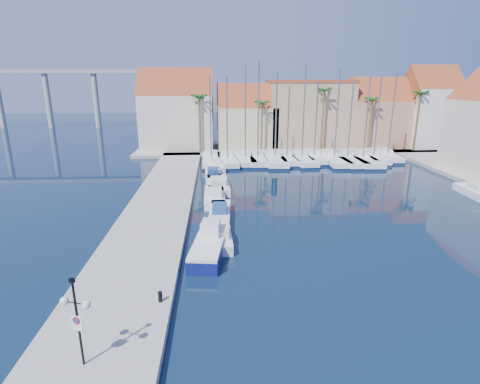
# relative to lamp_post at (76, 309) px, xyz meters

# --- Properties ---
(ground) EXTENTS (260.00, 260.00, 0.00)m
(ground) POSITION_rel_lamp_post_xyz_m (9.15, 5.60, -3.15)
(ground) COLOR black
(ground) RESTS_ON ground
(quay_west) EXTENTS (6.00, 77.00, 0.50)m
(quay_west) POSITION_rel_lamp_post_xyz_m (0.15, 19.10, -2.90)
(quay_west) COLOR gray
(quay_west) RESTS_ON ground
(shore_north) EXTENTS (54.00, 16.00, 0.50)m
(shore_north) POSITION_rel_lamp_post_xyz_m (19.15, 53.60, -2.90)
(shore_north) COLOR gray
(shore_north) RESTS_ON ground
(lamp_post) EXTENTS (1.32, 0.68, 4.04)m
(lamp_post) POSITION_rel_lamp_post_xyz_m (0.00, 0.00, 0.00)
(lamp_post) COLOR black
(lamp_post) RESTS_ON quay_west
(bollard) EXTENTS (0.23, 0.23, 0.57)m
(bollard) POSITION_rel_lamp_post_xyz_m (2.55, 4.47, -2.36)
(bollard) COLOR black
(bollard) RESTS_ON quay_west
(fishing_boat) EXTENTS (2.80, 6.22, 2.10)m
(fishing_boat) POSITION_rel_lamp_post_xyz_m (5.06, 11.06, -2.45)
(fishing_boat) COLOR navy
(fishing_boat) RESTS_ON ground
(motorboat_west_0) EXTENTS (1.78, 5.13, 1.40)m
(motorboat_west_0) POSITION_rel_lamp_post_xyz_m (5.89, 12.92, -2.64)
(motorboat_west_0) COLOR white
(motorboat_west_0) RESTS_ON ground
(motorboat_west_1) EXTENTS (2.08, 5.70, 1.40)m
(motorboat_west_1) POSITION_rel_lamp_post_xyz_m (5.93, 18.33, -2.64)
(motorboat_west_1) COLOR white
(motorboat_west_1) RESTS_ON ground
(motorboat_west_2) EXTENTS (2.11, 6.40, 1.40)m
(motorboat_west_2) POSITION_rel_lamp_post_xyz_m (5.44, 23.25, -2.64)
(motorboat_west_2) COLOR white
(motorboat_west_2) RESTS_ON ground
(motorboat_west_3) EXTENTS (2.64, 7.41, 1.40)m
(motorboat_west_3) POSITION_rel_lamp_post_xyz_m (5.83, 27.83, -2.64)
(motorboat_west_3) COLOR white
(motorboat_west_3) RESTS_ON ground
(motorboat_west_4) EXTENTS (2.14, 6.07, 1.40)m
(motorboat_west_4) POSITION_rel_lamp_post_xyz_m (5.25, 32.72, -2.64)
(motorboat_west_4) COLOR white
(motorboat_west_4) RESTS_ON ground
(motorboat_west_5) EXTENTS (2.57, 6.68, 1.40)m
(motorboat_west_5) POSITION_rel_lamp_post_xyz_m (5.63, 38.24, -2.64)
(motorboat_west_5) COLOR white
(motorboat_west_5) RESTS_ON ground
(motorboat_east_1) EXTENTS (1.85, 5.19, 1.40)m
(motorboat_east_1) POSITION_rel_lamp_post_xyz_m (33.15, 23.26, -2.64)
(motorboat_east_1) COLOR white
(motorboat_east_1) RESTS_ON ground
(sailboat_0) EXTENTS (2.76, 10.05, 12.50)m
(sailboat_0) POSITION_rel_lamp_post_xyz_m (4.97, 41.66, -2.57)
(sailboat_0) COLOR white
(sailboat_0) RESTS_ON ground
(sailboat_1) EXTENTS (3.25, 9.82, 12.59)m
(sailboat_1) POSITION_rel_lamp_post_xyz_m (7.29, 41.32, -2.56)
(sailboat_1) COLOR white
(sailboat_1) RESTS_ON ground
(sailboat_2) EXTENTS (3.14, 9.48, 13.87)m
(sailboat_2) POSITION_rel_lamp_post_xyz_m (9.95, 41.75, -2.53)
(sailboat_2) COLOR white
(sailboat_2) RESTS_ON ground
(sailboat_3) EXTENTS (2.73, 9.38, 14.55)m
(sailboat_3) POSITION_rel_lamp_post_xyz_m (11.87, 41.61, -2.52)
(sailboat_3) COLOR white
(sailboat_3) RESTS_ON ground
(sailboat_4) EXTENTS (3.23, 11.17, 13.04)m
(sailboat_4) POSITION_rel_lamp_post_xyz_m (14.44, 41.58, -2.57)
(sailboat_4) COLOR white
(sailboat_4) RESTS_ON ground
(sailboat_5) EXTENTS (2.54, 9.01, 11.19)m
(sailboat_5) POSITION_rel_lamp_post_xyz_m (16.26, 41.82, -2.57)
(sailboat_5) COLOR white
(sailboat_5) RESTS_ON ground
(sailboat_6) EXTENTS (3.29, 10.39, 14.16)m
(sailboat_6) POSITION_rel_lamp_post_xyz_m (18.39, 41.45, -2.55)
(sailboat_6) COLOR white
(sailboat_6) RESTS_ON ground
(sailboat_7) EXTENTS (2.64, 8.86, 11.48)m
(sailboat_7) POSITION_rel_lamp_post_xyz_m (20.62, 42.53, -2.56)
(sailboat_7) COLOR white
(sailboat_7) RESTS_ON ground
(sailboat_8) EXTENTS (3.22, 11.43, 13.55)m
(sailboat_8) POSITION_rel_lamp_post_xyz_m (23.27, 41.21, -2.57)
(sailboat_8) COLOR white
(sailboat_8) RESTS_ON ground
(sailboat_9) EXTENTS (3.55, 11.70, 12.32)m
(sailboat_9) POSITION_rel_lamp_post_xyz_m (25.18, 41.04, -2.59)
(sailboat_9) COLOR white
(sailboat_9) RESTS_ON ground
(sailboat_10) EXTENTS (3.56, 11.88, 12.51)m
(sailboat_10) POSITION_rel_lamp_post_xyz_m (27.55, 40.86, -2.59)
(sailboat_10) COLOR white
(sailboat_10) RESTS_ON ground
(sailboat_11) EXTENTS (3.07, 9.68, 12.61)m
(sailboat_11) POSITION_rel_lamp_post_xyz_m (29.69, 41.96, -2.56)
(sailboat_11) COLOR white
(sailboat_11) RESTS_ON ground
(sailboat_12) EXTENTS (2.40, 8.28, 13.38)m
(sailboat_12) POSITION_rel_lamp_post_xyz_m (32.25, 42.67, -2.51)
(sailboat_12) COLOR white
(sailboat_12) RESTS_ON ground
(building_0) EXTENTS (12.30, 9.00, 13.50)m
(building_0) POSITION_rel_lamp_post_xyz_m (-0.85, 52.60, 3.37)
(building_0) COLOR beige
(building_0) RESTS_ON shore_north
(building_1) EXTENTS (10.30, 8.00, 11.00)m
(building_1) POSITION_rel_lamp_post_xyz_m (11.15, 52.60, 2.15)
(building_1) COLOR #C6B48B
(building_1) RESTS_ON shore_north
(building_2) EXTENTS (14.20, 10.20, 11.50)m
(building_2) POSITION_rel_lamp_post_xyz_m (22.15, 53.60, 3.11)
(building_2) COLOR tan
(building_2) RESTS_ON shore_north
(building_3) EXTENTS (10.30, 8.00, 12.00)m
(building_3) POSITION_rel_lamp_post_xyz_m (34.15, 52.60, 2.71)
(building_3) COLOR tan
(building_3) RESTS_ON shore_north
(building_4) EXTENTS (8.30, 8.00, 14.00)m
(building_4) POSITION_rel_lamp_post_xyz_m (43.15, 51.60, 3.82)
(building_4) COLOR silver
(building_4) RESTS_ON shore_north
(palm_0) EXTENTS (2.60, 2.60, 10.15)m
(palm_0) POSITION_rel_lamp_post_xyz_m (3.15, 47.60, 5.93)
(palm_0) COLOR brown
(palm_0) RESTS_ON shore_north
(palm_1) EXTENTS (2.60, 2.60, 9.15)m
(palm_1) POSITION_rel_lamp_post_xyz_m (13.15, 47.60, 4.99)
(palm_1) COLOR brown
(palm_1) RESTS_ON shore_north
(palm_2) EXTENTS (2.60, 2.60, 11.15)m
(palm_2) POSITION_rel_lamp_post_xyz_m (23.15, 47.60, 6.87)
(palm_2) COLOR brown
(palm_2) RESTS_ON shore_north
(palm_3) EXTENTS (2.60, 2.60, 9.65)m
(palm_3) POSITION_rel_lamp_post_xyz_m (31.15, 47.60, 5.46)
(palm_3) COLOR brown
(palm_3) RESTS_ON shore_north
(palm_4) EXTENTS (2.60, 2.60, 10.65)m
(palm_4) POSITION_rel_lamp_post_xyz_m (39.15, 47.60, 6.40)
(palm_4) COLOR brown
(palm_4) RESTS_ON shore_north
(viaduct) EXTENTS (48.00, 2.20, 14.45)m
(viaduct) POSITION_rel_lamp_post_xyz_m (-29.92, 87.60, 7.10)
(viaduct) COLOR #9E9E99
(viaduct) RESTS_ON ground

